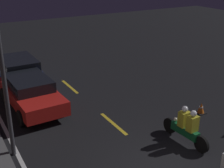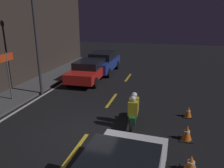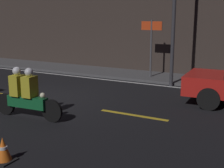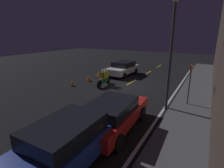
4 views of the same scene
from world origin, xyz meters
The scene contains 7 objects.
lane_dash_d centered at (3.50, 0.00, 0.00)m, with size 2.00×0.14×0.01m.
lane_dash_e centered at (8.00, 0.00, 0.00)m, with size 2.00×0.14×0.01m.
taxi_red centered at (6.56, 2.38, 0.74)m, with size 4.33×2.03×1.35m.
sedan_blue centered at (9.06, 2.20, 0.81)m, with size 4.39×1.93×1.52m.
motorcycle centered at (1.04, -1.53, 0.64)m, with size 2.13×0.40×1.37m.
traffic_cone_far centered at (2.47, -3.68, 0.23)m, with size 0.38×0.38×0.48m.
street_lamp centered at (3.32, 3.94, 3.24)m, with size 0.28×0.28×5.76m.
Camera 1 is at (-5.96, 5.46, 6.01)m, focal length 50.00 mm.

